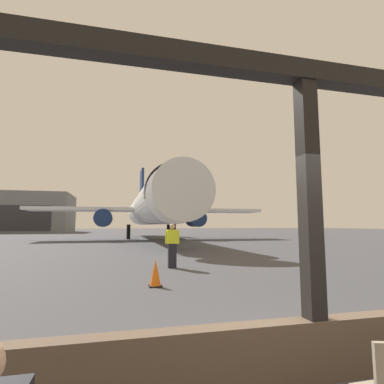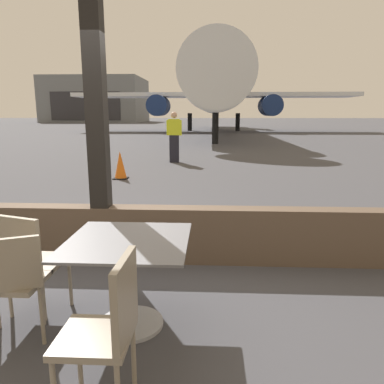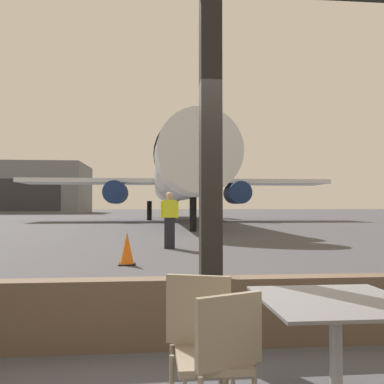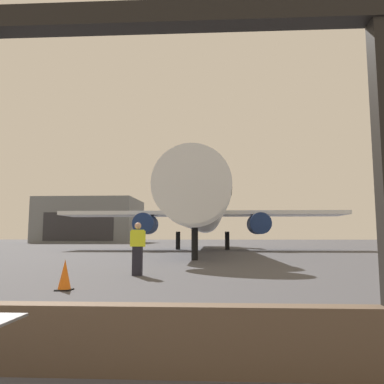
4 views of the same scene
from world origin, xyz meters
The scene contains 10 objects.
ground_plane centered at (0.00, 40.00, 0.00)m, with size 220.00×220.00×0.00m, color #424247.
window_frame centered at (0.00, 0.00, 1.29)m, with size 8.39×0.24×3.65m.
dining_table centered at (0.61, -1.35, 0.47)m, with size 0.93×0.93×0.73m.
cafe_chair_window_left centered at (-0.23, -1.24, 0.53)m, with size 0.48×0.48×0.89m.
cafe_chair_window_right centered at (0.69, -2.21, 0.55)m, with size 0.41×0.41×0.93m.
cafe_chair_aisle_left centered at (-0.18, -1.60, 0.51)m, with size 0.50×0.50×0.85m.
airplane centered at (1.46, 30.83, 3.72)m, with size 26.60×35.07×10.71m.
ground_crew_worker centered at (-0.05, 8.85, 0.90)m, with size 0.55×0.24×1.74m.
traffic_cone centered at (-1.13, 5.41, 0.35)m, with size 0.36×0.36×0.73m.
distant_hangar centered at (-22.80, 74.43, 4.47)m, with size 19.27×15.69×8.95m.
Camera 2 is at (1.24, -3.99, 1.67)m, focal length 34.38 mm.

